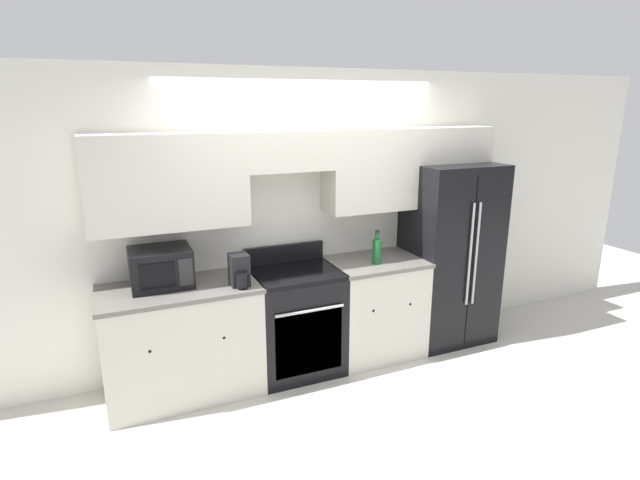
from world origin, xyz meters
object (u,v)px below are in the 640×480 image
(oven_range, at_px, (296,320))
(refrigerator, at_px, (448,253))
(bottle, at_px, (377,250))
(microwave, at_px, (161,267))

(oven_range, xyz_separation_m, refrigerator, (1.61, 0.03, 0.41))
(oven_range, xyz_separation_m, bottle, (0.74, -0.09, 0.58))
(oven_range, relative_size, microwave, 2.35)
(refrigerator, height_order, bottle, refrigerator)
(refrigerator, xyz_separation_m, bottle, (-0.87, -0.12, 0.16))
(oven_range, bearing_deg, microwave, 175.46)
(refrigerator, distance_m, microwave, 2.70)
(oven_range, xyz_separation_m, microwave, (-1.08, 0.09, 0.61))
(microwave, distance_m, bottle, 1.83)
(refrigerator, relative_size, microwave, 3.81)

